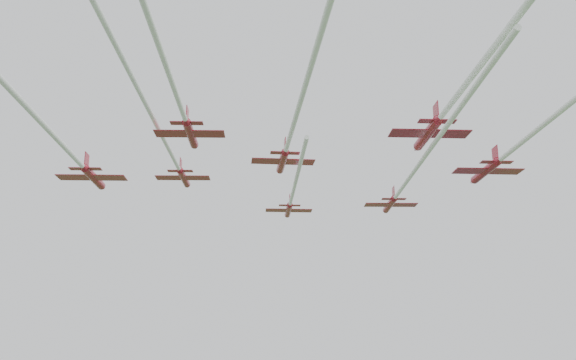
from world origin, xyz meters
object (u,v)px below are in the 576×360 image
at_px(jet_row4_left, 174,87).
at_px(jet_row2_left, 165,142).
at_px(jet_row3_left, 53,134).
at_px(jet_lead, 292,197).
at_px(jet_row2_right, 411,176).
at_px(jet_row4_right, 470,79).
at_px(jet_row3_mid, 295,120).
at_px(jet_row3_right, 526,139).

bearing_deg(jet_row4_left, jet_row2_left, 101.50).
distance_m(jet_row2_left, jet_row3_left, 15.04).
distance_m(jet_lead, jet_row4_left, 42.78).
xyz_separation_m(jet_row2_right, jet_row4_left, (-16.40, -31.25, 2.41)).
bearing_deg(jet_row4_right, jet_row3_mid, 137.50).
distance_m(jet_row3_left, jet_row3_right, 53.44).
xyz_separation_m(jet_lead, jet_row4_left, (4.85, -42.50, 0.57)).
xyz_separation_m(jet_lead, jet_row3_mid, (12.02, -28.75, 1.03)).
xyz_separation_m(jet_row2_right, jet_row3_left, (-33.28, -28.78, 0.69)).
bearing_deg(jet_lead, jet_row2_right, -53.49).
relative_size(jet_row2_left, jet_row2_right, 1.03).
bearing_deg(jet_row4_left, jet_row3_mid, 38.62).
height_order(jet_row2_left, jet_row4_right, jet_row2_left).
xyz_separation_m(jet_row2_right, jet_row3_right, (14.51, -4.87, 1.57)).
height_order(jet_lead, jet_row3_left, jet_lead).
height_order(jet_lead, jet_row4_right, jet_row4_right).
height_order(jet_lead, jet_row4_left, jet_row4_left).
height_order(jet_row2_left, jet_row3_right, jet_row2_left).
height_order(jet_row2_right, jet_row3_left, jet_row3_left).
xyz_separation_m(jet_row3_left, jet_row4_left, (16.88, -2.47, 1.72)).
bearing_deg(jet_row4_left, jet_row2_right, 38.48).
bearing_deg(jet_row3_mid, jet_row2_left, 144.49).
bearing_deg(jet_row3_left, jet_row2_left, 44.34).
distance_m(jet_lead, jet_row3_mid, 31.18).
height_order(jet_row3_right, jet_row4_left, jet_row4_left).
distance_m(jet_row2_left, jet_row4_left, 19.92).
bearing_deg(jet_row2_left, jet_lead, 52.44).
distance_m(jet_row2_left, jet_row2_right, 31.88).
bearing_deg(jet_row2_right, jet_row4_right, -89.28).
bearing_deg(jet_row3_mid, jet_row3_right, 0.08).
height_order(jet_lead, jet_row3_right, jet_row3_right).
distance_m(jet_row2_right, jet_row3_left, 44.00).
relative_size(jet_row3_mid, jet_row4_left, 1.09).
height_order(jet_row3_left, jet_row3_mid, jet_row3_mid).
bearing_deg(jet_row4_right, jet_row3_left, 161.43).
bearing_deg(jet_row2_right, jet_row3_left, -162.45).
bearing_deg(jet_row2_right, jet_lead, 128.80).
height_order(jet_row2_right, jet_row4_left, jet_row4_left).
height_order(jet_row2_left, jet_row2_right, jet_row2_left).
bearing_deg(jet_row3_mid, jet_lead, 84.74).
bearing_deg(jet_row3_right, jet_row4_left, -165.11).
bearing_deg(jet_row3_right, jet_row3_mid, -177.57).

